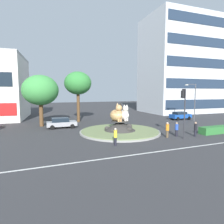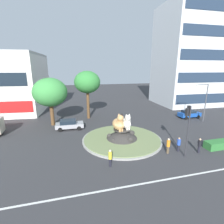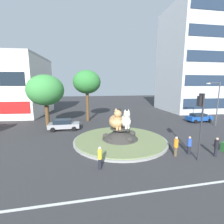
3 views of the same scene
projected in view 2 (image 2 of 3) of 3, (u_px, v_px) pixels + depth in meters
name	position (u px, v px, depth m)	size (l,w,h in m)	color
ground_plane	(122.00, 140.00, 22.19)	(160.00, 160.00, 0.00)	#333335
lane_centreline	(153.00, 182.00, 13.95)	(112.00, 0.20, 0.01)	silver
roundabout_island	(122.00, 136.00, 22.07)	(10.51, 10.51, 1.55)	gray
cat_statue_calico	(119.00, 124.00, 21.23)	(1.74, 2.53, 2.37)	tan
cat_statue_white	(126.00, 123.00, 21.78)	(1.43, 2.22, 2.13)	silver
traffic_light_mast	(188.00, 121.00, 16.98)	(0.71, 0.59, 5.62)	#2D2D33
office_tower	(197.00, 57.00, 42.86)	(19.81, 13.80, 24.35)	silver
clipped_hedge_strip	(222.00, 144.00, 19.90)	(4.31, 1.20, 0.90)	#2D7033
broadleaf_tree_behind_island	(87.00, 82.00, 30.14)	(4.73, 4.73, 8.88)	brown
second_tree_near_tower	(50.00, 92.00, 26.60)	(5.41, 5.41, 7.87)	brown
streetlight_arm	(205.00, 100.00, 28.67)	(2.14, 0.46, 6.76)	#4C4C51
pedestrian_orange_shirt	(168.00, 145.00, 18.44)	(0.38, 0.38, 1.80)	brown
pedestrian_blue_shirt	(179.00, 144.00, 18.93)	(0.39, 0.39, 1.68)	black
pedestrian_black_shirt	(199.00, 145.00, 18.55)	(0.35, 0.35, 1.75)	black
pedestrian_yellow_shirt	(110.00, 158.00, 15.93)	(0.33, 0.33, 1.77)	black
sedan_on_far_lane	(69.00, 124.00, 25.97)	(4.28, 2.15, 1.51)	#99999E
hatchback_near_shophouse	(189.00, 114.00, 31.92)	(4.16, 1.99, 1.48)	#19479E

